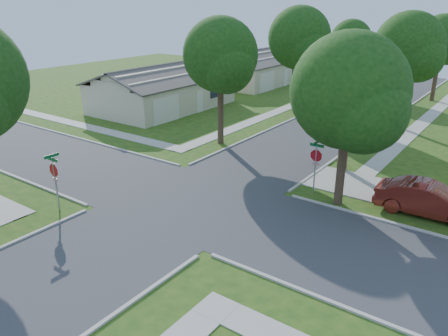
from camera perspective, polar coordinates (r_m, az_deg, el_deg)
ground at (r=22.98m, az=-4.19°, el=-4.34°), size 100.00×100.00×0.00m
road_ns at (r=22.97m, az=-4.19°, el=-4.33°), size 7.00×100.00×0.02m
sidewalk_ne at (r=43.61m, az=25.15°, el=5.99°), size 1.20×40.00×0.04m
sidewalk_nw at (r=47.22m, az=10.51°, el=8.64°), size 1.20×40.00×0.04m
driveway at (r=25.56m, az=20.37°, el=-2.91°), size 8.80×3.60×0.05m
stop_sign_sw at (r=22.66m, az=-21.30°, el=-0.58°), size 1.05×0.80×2.98m
stop_sign_ne at (r=23.65m, az=11.92°, el=1.32°), size 1.05×0.80×2.98m
tree_e_near at (r=26.67m, az=16.51°, el=11.15°), size 4.97×4.80×8.28m
tree_e_mid at (r=38.04m, az=23.02°, el=14.00°), size 5.59×5.40×9.21m
tree_e_far at (r=50.76m, az=26.60°, el=14.52°), size 5.17×5.00×8.72m
tree_w_near at (r=30.97m, az=-0.38°, el=14.12°), size 5.38×5.20×8.97m
tree_w_mid at (r=41.20m, az=9.88°, el=16.04°), size 5.80×5.60×9.56m
tree_w_far at (r=53.22m, az=16.26°, el=15.52°), size 4.76×4.60×8.04m
tree_ne_corner at (r=21.69m, az=16.11°, el=8.97°), size 5.80×5.60×8.66m
house_nw_near at (r=43.44m, az=-7.97°, el=9.75°), size 8.42×13.60×4.23m
house_nw_far at (r=56.79m, az=4.11°, el=12.49°), size 8.42×13.60×4.23m
car_driveway at (r=23.38m, az=25.18°, el=-3.76°), size 5.01×1.93×1.63m
car_curb_east at (r=44.27m, az=20.16°, el=7.74°), size 1.79×3.92×1.31m
car_curb_west at (r=51.84m, az=16.80°, el=9.86°), size 2.00×4.39×1.25m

